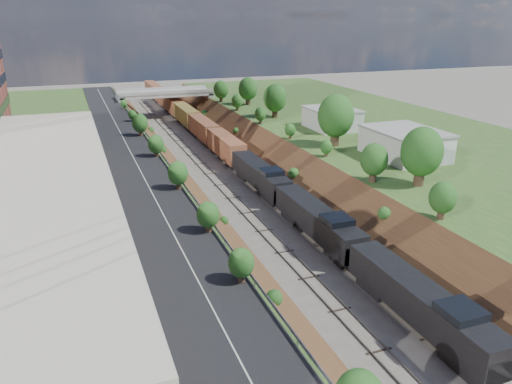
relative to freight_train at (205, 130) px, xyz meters
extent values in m
cube|color=#325A25|center=(-35.60, -31.87, -0.11)|extent=(44.00, 180.00, 5.00)
cube|color=#325A25|center=(30.40, -31.87, -0.11)|extent=(44.00, 180.00, 5.00)
cube|color=brown|center=(-13.60, -31.87, -2.61)|extent=(10.00, 180.00, 10.00)
cube|color=brown|center=(8.40, -31.87, -2.61)|extent=(10.00, 180.00, 10.00)
cube|color=gray|center=(-5.20, -31.87, -2.52)|extent=(1.58, 180.00, 0.18)
cube|color=gray|center=(0.00, -31.87, -2.52)|extent=(1.58, 180.00, 0.18)
cube|color=black|center=(-18.10, -31.87, 2.44)|extent=(8.00, 180.00, 0.10)
cube|color=#99999E|center=(-14.00, -31.87, 2.94)|extent=(0.06, 171.00, 0.30)
cube|color=brown|center=(-30.60, -53.87, 3.49)|extent=(14.00, 62.00, 2.20)
cube|color=beige|center=(-30.60, -53.87, 6.74)|extent=(14.00, 62.00, 4.30)
cube|color=beige|center=(-30.60, -53.87, 9.14)|extent=(14.30, 62.30, 0.50)
cube|color=gray|center=(-14.10, 30.13, 0.49)|extent=(1.50, 8.00, 6.20)
cube|color=gray|center=(8.90, 30.13, 0.49)|extent=(1.50, 8.00, 6.20)
cube|color=gray|center=(-2.60, 30.13, 3.59)|extent=(24.00, 8.00, 1.00)
cube|color=gray|center=(-2.60, 26.13, 4.39)|extent=(24.00, 0.30, 0.80)
cube|color=gray|center=(-2.60, 34.13, 4.39)|extent=(24.00, 0.30, 0.80)
cube|color=silver|center=(20.90, -39.87, 4.39)|extent=(9.00, 12.00, 4.00)
cube|color=silver|center=(20.40, -17.87, 4.19)|extent=(8.00, 10.00, 3.60)
cylinder|color=#473323|center=(14.40, -51.87, 3.70)|extent=(1.30, 1.30, 2.62)
ellipsoid|color=#2C6022|center=(14.40, -51.87, 6.85)|extent=(5.25, 5.25, 6.30)
cylinder|color=#473323|center=(-14.40, -71.87, 3.00)|extent=(0.66, 0.66, 1.22)
ellipsoid|color=#2C6022|center=(-14.40, -71.87, 4.47)|extent=(2.45, 2.45, 2.94)
cube|color=black|center=(0.00, -77.44, -2.16)|extent=(2.40, 4.00, 0.90)
cube|color=black|center=(0.00, -71.29, -0.23)|extent=(3.05, 18.29, 2.97)
cube|color=black|center=(0.00, -78.94, -0.81)|extent=(2.80, 3.00, 1.80)
cube|color=silver|center=(0.00, -78.94, 0.19)|extent=(2.80, 3.00, 0.15)
cube|color=black|center=(0.00, -75.94, 1.49)|extent=(2.99, 3.10, 0.90)
cube|color=black|center=(0.00, -52.01, -0.23)|extent=(3.05, 18.29, 2.97)
cube|color=black|center=(0.00, -32.72, -0.23)|extent=(3.05, 18.29, 2.97)
cube|color=brown|center=(0.00, 26.15, 0.12)|extent=(3.05, 97.44, 3.66)
camera|label=1|loc=(-26.22, -101.25, 22.97)|focal=35.00mm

